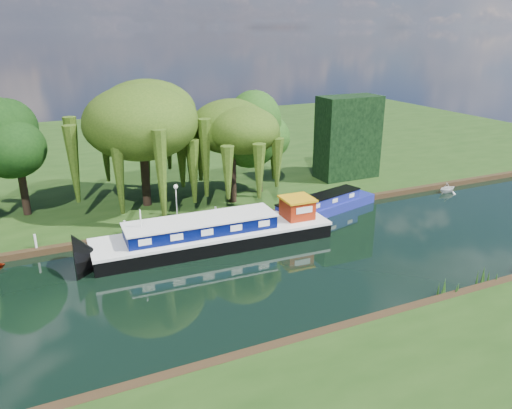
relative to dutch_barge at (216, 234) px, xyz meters
name	(u,v)px	position (x,y,z in m)	size (l,w,h in m)	color
ground	(218,278)	(-1.66, -4.62, -0.88)	(120.00, 120.00, 0.00)	black
far_bank	(118,154)	(-1.66, 29.38, -0.66)	(120.00, 52.00, 0.45)	black
dutch_barge	(216,234)	(0.00, 0.00, 0.00)	(16.97, 4.39, 3.56)	black
narrowboat	(319,207)	(9.83, 2.22, -0.26)	(12.09, 5.01, 1.75)	navy
white_cruiser	(447,192)	(23.89, 2.23, -0.88)	(1.72, 1.99, 1.05)	silver
willow_left	(141,121)	(-2.75, 9.30, 6.66)	(8.15, 8.15, 9.77)	black
willow_right	(231,137)	(4.14, 7.13, 5.19)	(6.33, 6.33, 7.71)	black
tree_far_mid	(16,142)	(-12.02, 11.11, 5.49)	(5.25, 5.25, 8.59)	black
tree_far_right	(260,133)	(7.41, 8.61, 4.95)	(4.78, 4.78, 7.82)	black
conifer_hedge	(348,137)	(17.34, 9.38, 3.57)	(6.00, 3.00, 8.00)	black
lamppost	(176,192)	(-1.16, 5.88, 1.54)	(0.36, 0.36, 2.56)	silver
mooring_posts	(172,220)	(-2.16, 3.78, 0.07)	(19.16, 0.16, 1.00)	silver
reeds_near	(386,303)	(5.22, -12.19, -0.33)	(33.70, 1.50, 1.10)	#1C4211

